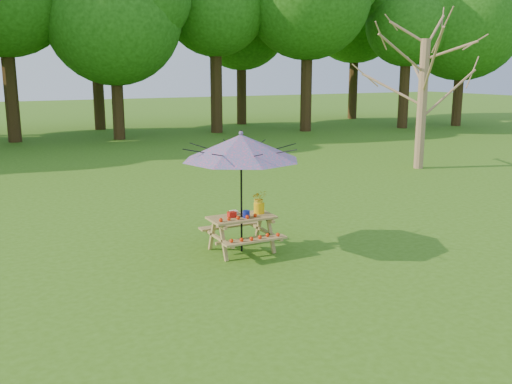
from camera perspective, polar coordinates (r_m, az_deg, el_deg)
name	(u,v)px	position (r m, az deg, el deg)	size (l,w,h in m)	color
picnic_table	(242,234)	(10.57, -1.44, -4.26)	(1.20, 1.32, 0.67)	#A08448
patio_umbrella	(241,147)	(10.23, -1.50, 4.49)	(2.41, 2.41, 2.25)	black
produce_bins	(239,214)	(10.46, -1.76, -2.19)	(0.36, 0.45, 0.13)	red
tomatoes_row	(238,218)	(10.26, -1.78, -2.59)	(0.77, 0.13, 0.07)	red
flower_bucket	(259,201)	(10.65, 0.31, -0.92)	(0.30, 0.27, 0.44)	yellow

